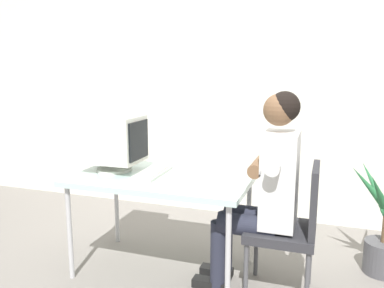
{
  "coord_description": "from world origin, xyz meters",
  "views": [
    {
      "loc": [
        1.11,
        -2.54,
        1.49
      ],
      "look_at": [
        0.23,
        0.0,
        0.99
      ],
      "focal_mm": 36.51,
      "sensor_mm": 36.0,
      "label": 1
    }
  ],
  "objects_px": {
    "keyboard": "(152,173)",
    "person_seated": "(265,186)",
    "crt_monitor": "(114,140)",
    "desk": "(162,182)",
    "office_chair": "(292,223)"
  },
  "relations": [
    {
      "from": "desk",
      "to": "crt_monitor",
      "type": "xyz_separation_m",
      "value": [
        -0.4,
        0.02,
        0.29
      ]
    },
    {
      "from": "person_seated",
      "to": "desk",
      "type": "bearing_deg",
      "value": 176.9
    },
    {
      "from": "crt_monitor",
      "to": "person_seated",
      "type": "distance_m",
      "value": 1.18
    },
    {
      "from": "desk",
      "to": "person_seated",
      "type": "xyz_separation_m",
      "value": [
        0.76,
        -0.04,
        0.06
      ]
    },
    {
      "from": "keyboard",
      "to": "person_seated",
      "type": "bearing_deg",
      "value": -2.71
    },
    {
      "from": "crt_monitor",
      "to": "person_seated",
      "type": "height_order",
      "value": "person_seated"
    },
    {
      "from": "crt_monitor",
      "to": "person_seated",
      "type": "xyz_separation_m",
      "value": [
        1.16,
        -0.06,
        -0.23
      ]
    },
    {
      "from": "desk",
      "to": "office_chair",
      "type": "xyz_separation_m",
      "value": [
        0.94,
        -0.04,
        -0.18
      ]
    },
    {
      "from": "desk",
      "to": "person_seated",
      "type": "bearing_deg",
      "value": -3.1
    },
    {
      "from": "person_seated",
      "to": "office_chair",
      "type": "bearing_deg",
      "value": 0.0
    },
    {
      "from": "desk",
      "to": "keyboard",
      "type": "distance_m",
      "value": 0.1
    },
    {
      "from": "desk",
      "to": "office_chair",
      "type": "bearing_deg",
      "value": -2.5
    },
    {
      "from": "keyboard",
      "to": "person_seated",
      "type": "distance_m",
      "value": 0.84
    },
    {
      "from": "keyboard",
      "to": "person_seated",
      "type": "height_order",
      "value": "person_seated"
    },
    {
      "from": "desk",
      "to": "person_seated",
      "type": "distance_m",
      "value": 0.76
    }
  ]
}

